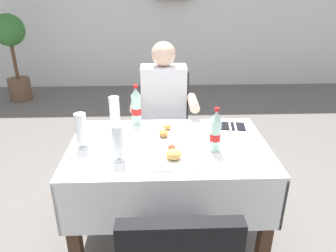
{
  "coord_description": "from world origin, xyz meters",
  "views": [
    {
      "loc": [
        -0.03,
        -1.55,
        1.66
      ],
      "look_at": [
        0.04,
        0.28,
        0.84
      ],
      "focal_mm": 34.06,
      "sensor_mm": 36.0,
      "label": 1
    }
  ],
  "objects_px": {
    "chair_far_diner_seat": "(165,124)",
    "cola_bottle_secondary": "(215,132)",
    "beer_glass_middle": "(81,131)",
    "main_dining_table": "(169,169)",
    "seated_diner_far": "(164,111)",
    "beer_glass_left": "(118,143)",
    "plate_far_diner": "(165,132)",
    "beer_glass_right": "(115,113)",
    "plate_near_camera": "(174,156)",
    "cola_bottle_primary": "(136,107)",
    "potted_plant_corner": "(12,47)",
    "napkin_cutlery_set": "(232,126)"
  },
  "relations": [
    {
      "from": "beer_glass_right",
      "to": "potted_plant_corner",
      "type": "height_order",
      "value": "potted_plant_corner"
    },
    {
      "from": "chair_far_diner_seat",
      "to": "cola_bottle_secondary",
      "type": "relative_size",
      "value": 3.61
    },
    {
      "from": "seated_diner_far",
      "to": "napkin_cutlery_set",
      "type": "bearing_deg",
      "value": -42.63
    },
    {
      "from": "plate_far_diner",
      "to": "beer_glass_right",
      "type": "xyz_separation_m",
      "value": [
        -0.33,
        0.11,
        0.1
      ]
    },
    {
      "from": "chair_far_diner_seat",
      "to": "beer_glass_left",
      "type": "height_order",
      "value": "same"
    },
    {
      "from": "napkin_cutlery_set",
      "to": "potted_plant_corner",
      "type": "bearing_deg",
      "value": 132.95
    },
    {
      "from": "plate_near_camera",
      "to": "plate_far_diner",
      "type": "distance_m",
      "value": 0.33
    },
    {
      "from": "chair_far_diner_seat",
      "to": "main_dining_table",
      "type": "bearing_deg",
      "value": -90.0
    },
    {
      "from": "main_dining_table",
      "to": "plate_near_camera",
      "type": "xyz_separation_m",
      "value": [
        0.02,
        -0.18,
        0.2
      ]
    },
    {
      "from": "main_dining_table",
      "to": "beer_glass_right",
      "type": "xyz_separation_m",
      "value": [
        -0.35,
        0.25,
        0.29
      ]
    },
    {
      "from": "plate_far_diner",
      "to": "beer_glass_right",
      "type": "height_order",
      "value": "beer_glass_right"
    },
    {
      "from": "cola_bottle_secondary",
      "to": "potted_plant_corner",
      "type": "height_order",
      "value": "potted_plant_corner"
    },
    {
      "from": "beer_glass_left",
      "to": "cola_bottle_secondary",
      "type": "distance_m",
      "value": 0.56
    },
    {
      "from": "main_dining_table",
      "to": "beer_glass_middle",
      "type": "distance_m",
      "value": 0.59
    },
    {
      "from": "beer_glass_left",
      "to": "plate_far_diner",
      "type": "bearing_deg",
      "value": 51.25
    },
    {
      "from": "plate_near_camera",
      "to": "cola_bottle_primary",
      "type": "height_order",
      "value": "cola_bottle_primary"
    },
    {
      "from": "main_dining_table",
      "to": "napkin_cutlery_set",
      "type": "xyz_separation_m",
      "value": [
        0.45,
        0.25,
        0.18
      ]
    },
    {
      "from": "chair_far_diner_seat",
      "to": "plate_near_camera",
      "type": "xyz_separation_m",
      "value": [
        0.02,
        -0.96,
        0.22
      ]
    },
    {
      "from": "seated_diner_far",
      "to": "beer_glass_left",
      "type": "xyz_separation_m",
      "value": [
        -0.27,
        -0.85,
        0.15
      ]
    },
    {
      "from": "chair_far_diner_seat",
      "to": "potted_plant_corner",
      "type": "relative_size",
      "value": 0.76
    },
    {
      "from": "seated_diner_far",
      "to": "beer_glass_middle",
      "type": "xyz_separation_m",
      "value": [
        -0.5,
        -0.69,
        0.16
      ]
    },
    {
      "from": "beer_glass_middle",
      "to": "main_dining_table",
      "type": "bearing_deg",
      "value": 1.83
    },
    {
      "from": "cola_bottle_secondary",
      "to": "napkin_cutlery_set",
      "type": "bearing_deg",
      "value": 61.21
    },
    {
      "from": "beer_glass_left",
      "to": "cola_bottle_secondary",
      "type": "bearing_deg",
      "value": 10.1
    },
    {
      "from": "beer_glass_middle",
      "to": "plate_near_camera",
      "type": "bearing_deg",
      "value": -17.02
    },
    {
      "from": "plate_near_camera",
      "to": "cola_bottle_primary",
      "type": "bearing_deg",
      "value": 114.41
    },
    {
      "from": "cola_bottle_secondary",
      "to": "beer_glass_middle",
      "type": "bearing_deg",
      "value": 175.22
    },
    {
      "from": "beer_glass_middle",
      "to": "beer_glass_right",
      "type": "xyz_separation_m",
      "value": [
        0.16,
        0.27,
        0.0
      ]
    },
    {
      "from": "cola_bottle_primary",
      "to": "seated_diner_far",
      "type": "bearing_deg",
      "value": 60.15
    },
    {
      "from": "seated_diner_far",
      "to": "potted_plant_corner",
      "type": "distance_m",
      "value": 3.23
    },
    {
      "from": "plate_far_diner",
      "to": "potted_plant_corner",
      "type": "distance_m",
      "value": 3.64
    },
    {
      "from": "main_dining_table",
      "to": "cola_bottle_secondary",
      "type": "bearing_deg",
      "value": -17.0
    },
    {
      "from": "seated_diner_far",
      "to": "plate_far_diner",
      "type": "bearing_deg",
      "value": -91.01
    },
    {
      "from": "seated_diner_far",
      "to": "beer_glass_left",
      "type": "bearing_deg",
      "value": -107.6
    },
    {
      "from": "napkin_cutlery_set",
      "to": "chair_far_diner_seat",
      "type": "bearing_deg",
      "value": 130.13
    },
    {
      "from": "potted_plant_corner",
      "to": "cola_bottle_primary",
      "type": "bearing_deg",
      "value": -54.36
    },
    {
      "from": "plate_near_camera",
      "to": "beer_glass_right",
      "type": "distance_m",
      "value": 0.58
    },
    {
      "from": "chair_far_diner_seat",
      "to": "cola_bottle_primary",
      "type": "distance_m",
      "value": 0.6
    },
    {
      "from": "main_dining_table",
      "to": "seated_diner_far",
      "type": "relative_size",
      "value": 0.96
    },
    {
      "from": "beer_glass_left",
      "to": "cola_bottle_primary",
      "type": "bearing_deg",
      "value": 81.92
    },
    {
      "from": "seated_diner_far",
      "to": "beer_glass_left",
      "type": "relative_size",
      "value": 5.94
    },
    {
      "from": "plate_far_diner",
      "to": "potted_plant_corner",
      "type": "bearing_deg",
      "value": 126.39
    },
    {
      "from": "chair_far_diner_seat",
      "to": "plate_far_diner",
      "type": "height_order",
      "value": "chair_far_diner_seat"
    },
    {
      "from": "plate_near_camera",
      "to": "beer_glass_right",
      "type": "xyz_separation_m",
      "value": [
        -0.37,
        0.43,
        0.09
      ]
    },
    {
      "from": "plate_near_camera",
      "to": "beer_glass_right",
      "type": "relative_size",
      "value": 1.16
    },
    {
      "from": "seated_diner_far",
      "to": "potted_plant_corner",
      "type": "height_order",
      "value": "potted_plant_corner"
    },
    {
      "from": "plate_far_diner",
      "to": "napkin_cutlery_set",
      "type": "relative_size",
      "value": 1.31
    },
    {
      "from": "chair_far_diner_seat",
      "to": "potted_plant_corner",
      "type": "height_order",
      "value": "potted_plant_corner"
    },
    {
      "from": "plate_far_diner",
      "to": "beer_glass_left",
      "type": "xyz_separation_m",
      "value": [
        -0.26,
        -0.33,
        0.09
      ]
    },
    {
      "from": "seated_diner_far",
      "to": "beer_glass_middle",
      "type": "distance_m",
      "value": 0.87
    }
  ]
}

